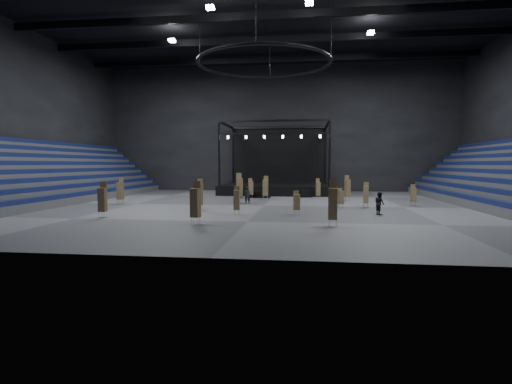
# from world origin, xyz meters

# --- Properties ---
(floor) EXTENTS (50.00, 50.00, 0.00)m
(floor) POSITION_xyz_m (0.00, 0.00, 0.00)
(floor) COLOR #57575A
(floor) RESTS_ON ground
(ceiling) EXTENTS (50.00, 42.00, 0.20)m
(ceiling) POSITION_xyz_m (0.00, 0.00, 18.00)
(ceiling) COLOR black
(ceiling) RESTS_ON wall_back
(wall_back) EXTENTS (50.00, 0.20, 18.00)m
(wall_back) POSITION_xyz_m (0.00, 21.00, 9.00)
(wall_back) COLOR black
(wall_back) RESTS_ON ground
(wall_front) EXTENTS (50.00, 0.20, 18.00)m
(wall_front) POSITION_xyz_m (0.00, -21.00, 9.00)
(wall_front) COLOR black
(wall_front) RESTS_ON ground
(wall_left) EXTENTS (0.20, 42.00, 18.00)m
(wall_left) POSITION_xyz_m (-25.00, 0.00, 9.00)
(wall_left) COLOR black
(wall_left) RESTS_ON ground
(bleachers_left) EXTENTS (7.20, 40.00, 6.40)m
(bleachers_left) POSITION_xyz_m (-22.94, 0.00, 1.73)
(bleachers_left) COLOR #4B4B4E
(bleachers_left) RESTS_ON floor
(stage) EXTENTS (14.00, 10.00, 9.20)m
(stage) POSITION_xyz_m (0.00, 16.24, 1.45)
(stage) COLOR black
(stage) RESTS_ON floor
(truss_ring) EXTENTS (12.30, 12.30, 5.15)m
(truss_ring) POSITION_xyz_m (-0.00, 0.00, 13.00)
(truss_ring) COLOR black
(truss_ring) RESTS_ON ceiling
(roof_girders) EXTENTS (49.00, 30.35, 0.70)m
(roof_girders) POSITION_xyz_m (0.00, -0.00, 17.20)
(roof_girders) COLOR black
(roof_girders) RESTS_ON ceiling
(floodlights) EXTENTS (28.60, 16.60, 0.25)m
(floodlights) POSITION_xyz_m (0.00, -4.00, 16.60)
(floodlights) COLOR white
(floodlights) RESTS_ON roof_girders
(flight_case_left) EXTENTS (1.19, 0.77, 0.73)m
(flight_case_left) POSITION_xyz_m (-2.07, 8.55, 0.36)
(flight_case_left) COLOR black
(flight_case_left) RESTS_ON floor
(flight_case_mid) EXTENTS (1.30, 0.92, 0.78)m
(flight_case_mid) POSITION_xyz_m (-0.78, 8.54, 0.39)
(flight_case_mid) COLOR black
(flight_case_mid) RESTS_ON floor
(flight_case_right) EXTENTS (1.47, 1.12, 0.88)m
(flight_case_right) POSITION_xyz_m (3.91, 9.72, 0.44)
(flight_case_right) COLOR black
(flight_case_right) RESTS_ON floor
(chair_stack_0) EXTENTS (0.64, 0.64, 2.76)m
(chair_stack_0) POSITION_xyz_m (-3.15, -11.99, 1.43)
(chair_stack_0) COLOR silver
(chair_stack_0) RESTS_ON floor
(chair_stack_1) EXTENTS (0.59, 0.59, 2.86)m
(chair_stack_1) POSITION_xyz_m (5.51, -11.99, 1.47)
(chair_stack_1) COLOR silver
(chair_stack_1) RESTS_ON floor
(chair_stack_2) EXTENTS (0.58, 0.58, 2.63)m
(chair_stack_2) POSITION_xyz_m (-5.03, -3.88, 1.35)
(chair_stack_2) COLOR silver
(chair_stack_2) RESTS_ON floor
(chair_stack_3) EXTENTS (0.59, 0.59, 2.58)m
(chair_stack_3) POSITION_xyz_m (-0.48, 6.23, 1.34)
(chair_stack_3) COLOR silver
(chair_stack_3) RESTS_ON floor
(chair_stack_4) EXTENTS (0.46, 0.46, 2.23)m
(chair_stack_4) POSITION_xyz_m (-1.36, -6.95, 1.16)
(chair_stack_4) COLOR silver
(chair_stack_4) RESTS_ON floor
(chair_stack_5) EXTENTS (0.53, 0.53, 2.27)m
(chair_stack_5) POSITION_xyz_m (5.22, 8.01, 1.17)
(chair_stack_5) COLOR silver
(chair_stack_5) RESTS_ON floor
(chair_stack_6) EXTENTS (0.63, 0.63, 2.70)m
(chair_stack_6) POSITION_xyz_m (8.22, 5.97, 1.38)
(chair_stack_6) COLOR silver
(chair_stack_6) RESTS_ON floor
(chair_stack_7) EXTENTS (0.53, 0.53, 2.25)m
(chair_stack_7) POSITION_xyz_m (9.19, -0.42, 1.18)
(chair_stack_7) COLOR silver
(chair_stack_7) RESTS_ON floor
(chair_stack_8) EXTENTS (0.63, 0.63, 2.25)m
(chair_stack_8) POSITION_xyz_m (-2.34, 8.01, 1.18)
(chair_stack_8) COLOR silver
(chair_stack_8) RESTS_ON floor
(chair_stack_9) EXTENTS (0.46, 0.46, 2.01)m
(chair_stack_9) POSITION_xyz_m (13.66, 1.24, 1.07)
(chair_stack_9) COLOR silver
(chair_stack_9) RESTS_ON floor
(chair_stack_10) EXTENTS (0.72, 0.72, 2.99)m
(chair_stack_10) POSITION_xyz_m (-2.64, 2.03, 1.52)
(chair_stack_10) COLOR silver
(chair_stack_10) RESTS_ON floor
(chair_stack_11) EXTENTS (0.55, 0.55, 1.77)m
(chair_stack_11) POSITION_xyz_m (6.92, -1.27, 0.95)
(chair_stack_11) COLOR silver
(chair_stack_11) RESTS_ON floor
(chair_stack_12) EXTENTS (0.59, 0.59, 2.56)m
(chair_stack_12) POSITION_xyz_m (-14.00, -0.10, 1.33)
(chair_stack_12) COLOR silver
(chair_stack_12) RESTS_ON floor
(chair_stack_13) EXTENTS (0.53, 0.53, 2.58)m
(chair_stack_13) POSITION_xyz_m (-10.71, -9.67, 1.33)
(chair_stack_13) COLOR silver
(chair_stack_13) RESTS_ON floor
(chair_stack_14) EXTENTS (0.54, 0.54, 1.84)m
(chair_stack_14) POSITION_xyz_m (3.17, -6.46, 1.00)
(chair_stack_14) COLOR silver
(chair_stack_14) RESTS_ON floor
(man_center) EXTENTS (0.65, 0.46, 1.69)m
(man_center) POSITION_xyz_m (-1.77, 1.47, 0.84)
(man_center) COLOR black
(man_center) RESTS_ON floor
(crew_member) EXTENTS (0.89, 1.01, 1.74)m
(crew_member) POSITION_xyz_m (9.45, -5.59, 0.87)
(crew_member) COLOR black
(crew_member) RESTS_ON floor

